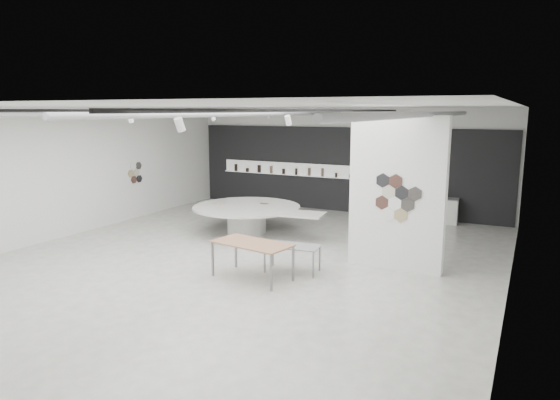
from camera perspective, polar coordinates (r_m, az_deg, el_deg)
The scene contains 7 objects.
room at distance 12.28m, azimuth -4.39°, elevation 2.55°, with size 12.02×14.02×3.82m.
back_wall_display at distance 18.57m, azimuth 6.88°, elevation 3.45°, with size 11.80×0.27×3.10m.
partition_column at distance 11.87m, azimuth 13.24°, elevation 0.69°, with size 2.20×0.38×3.60m.
display_island at distance 15.26m, azimuth -3.63°, elevation -1.77°, with size 4.46×3.64×0.84m.
sample_table_wood at distance 11.09m, azimuth -3.21°, elevation -5.20°, with size 1.88×1.15×0.82m.
sample_table_stone at distance 11.57m, azimuth 1.43°, elevation -5.47°, with size 1.31×0.77×0.64m.
kitchen_counter at distance 17.47m, azimuth 17.30°, elevation -1.10°, with size 1.51×0.67×1.16m.
Camera 1 is at (6.25, -10.39, 3.71)m, focal length 32.00 mm.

